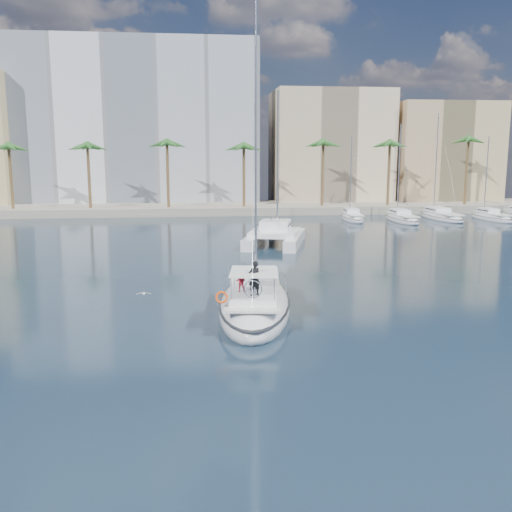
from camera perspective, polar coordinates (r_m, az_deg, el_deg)
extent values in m
plane|color=black|center=(32.18, -2.09, -6.32)|extent=(160.00, 160.00, 0.00)
cube|color=gray|center=(92.21, -4.91, 4.78)|extent=(120.00, 14.00, 1.20)
cube|color=silver|center=(104.36, -11.96, 12.58)|extent=(42.00, 16.00, 28.00)
cube|color=beige|center=(103.66, 7.34, 10.52)|extent=(20.00, 14.00, 20.00)
cube|color=tan|center=(108.24, 18.08, 9.56)|extent=(18.00, 12.00, 18.00)
cylinder|color=brown|center=(87.90, -4.88, 7.56)|extent=(0.44, 0.44, 10.50)
sphere|color=#275A21|center=(87.83, -4.94, 10.98)|extent=(3.60, 3.60, 3.60)
cylinder|color=brown|center=(95.05, 16.25, 7.39)|extent=(0.44, 0.44, 10.50)
sphere|color=#275A21|center=(94.98, 16.41, 10.55)|extent=(3.60, 3.60, 3.60)
ellipsoid|color=silver|center=(33.44, -0.13, -4.98)|extent=(5.72, 13.21, 2.65)
ellipsoid|color=black|center=(33.34, -0.13, -4.36)|extent=(5.77, 13.33, 0.18)
cube|color=silver|center=(32.95, -0.14, -3.41)|extent=(4.13, 9.89, 0.12)
cube|color=white|center=(34.31, -0.08, -2.25)|extent=(3.27, 4.50, 0.60)
cube|color=black|center=(34.31, -0.08, -2.21)|extent=(3.22, 4.02, 0.14)
cylinder|color=#B7BABF|center=(35.00, -0.02, 11.32)|extent=(0.15, 0.15, 16.76)
cylinder|color=#B7BABF|center=(32.99, -0.12, -0.62)|extent=(0.79, 5.13, 0.11)
cube|color=white|center=(30.51, -0.25, -4.05)|extent=(2.83, 3.49, 0.36)
cube|color=silver|center=(30.08, -0.26, -1.57)|extent=(2.83, 3.49, 0.04)
torus|color=silver|center=(29.16, -0.32, -3.36)|extent=(0.96, 0.18, 0.96)
torus|color=#ED450C|center=(28.84, -3.46, -4.15)|extent=(0.65, 0.28, 0.64)
imported|color=black|center=(29.75, -0.17, -2.24)|extent=(0.78, 0.65, 1.84)
imported|color=#B11B2A|center=(30.66, -1.53, -2.53)|extent=(0.65, 0.56, 1.15)
cube|color=silver|center=(58.73, -0.02, 1.74)|extent=(4.02, 10.41, 1.10)
cube|color=silver|center=(58.20, 3.90, 1.64)|extent=(4.02, 10.41, 1.10)
cube|color=white|center=(57.81, 1.87, 2.35)|extent=(6.04, 6.81, 0.50)
cube|color=white|center=(58.23, 1.94, 3.10)|extent=(3.63, 3.81, 1.00)
cube|color=black|center=(58.23, 1.94, 3.15)|extent=(3.54, 3.41, 0.18)
cylinder|color=#B7BABF|center=(59.36, 2.18, 9.51)|extent=(0.18, 0.18, 13.97)
ellipsoid|color=silver|center=(35.93, -11.16, -3.72)|extent=(0.20, 0.37, 0.18)
sphere|color=silver|center=(36.10, -11.14, -3.62)|extent=(0.10, 0.10, 0.10)
cube|color=gray|center=(35.95, -11.59, -3.68)|extent=(0.43, 0.16, 0.10)
cube|color=gray|center=(35.90, -10.74, -3.67)|extent=(0.43, 0.16, 0.10)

